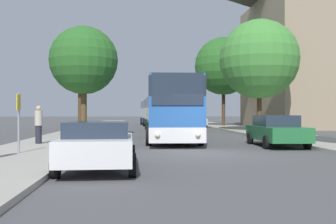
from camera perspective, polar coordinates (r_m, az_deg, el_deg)
name	(u,v)px	position (r m, az deg, el deg)	size (l,w,h in m)	color
ground_plane	(208,154)	(15.81, 5.78, -6.05)	(300.00, 300.00, 0.00)	#4C4C4F
sidewalk_left	(28,153)	(16.08, -19.69, -5.68)	(4.00, 120.00, 0.15)	#A39E93
bus_front	(171,109)	(22.59, 0.47, 0.40)	(3.12, 10.52, 3.44)	silver
bus_middle	(162,112)	(35.50, -0.90, 0.04)	(2.95, 10.28, 3.21)	#238942
bus_rear	(153,112)	(50.49, -2.21, 0.05)	(3.16, 10.54, 3.29)	#2D519E
parked_car_left_curb	(98,145)	(11.29, -10.12, -4.67)	(2.16, 4.03, 1.39)	silver
parked_car_right_near	(276,130)	(19.87, 15.44, -2.55)	(2.20, 4.76, 1.51)	#236B38
parked_car_right_far	(195,121)	(43.25, 3.94, -1.26)	(2.18, 4.47, 1.43)	#B7B7BC
bus_stop_sign	(19,115)	(15.52, -20.86, -0.46)	(0.08, 0.45, 2.23)	gray
pedestrian_waiting_near	(39,124)	(19.89, -18.27, -1.71)	(0.36, 0.36, 1.83)	#23232D
tree_left_near	(84,61)	(27.35, -12.12, 7.31)	(4.60, 4.60, 7.33)	#513D23
tree_left_far	(80,58)	(37.46, -12.62, 7.62)	(5.59, 5.59, 9.33)	#47331E
tree_right_near	(259,59)	(33.26, 13.10, 7.47)	(6.47, 6.47, 9.11)	#47331E
tree_right_mid	(223,66)	(45.98, 8.05, 6.60)	(6.64, 6.64, 10.18)	#47331E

